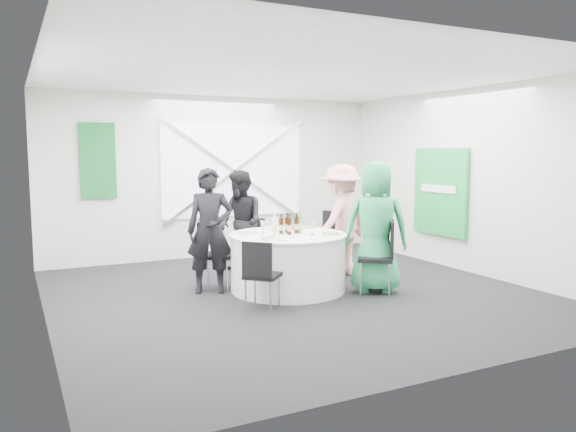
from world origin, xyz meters
name	(u,v)px	position (x,y,z in m)	size (l,w,h in m)	color
floor	(295,293)	(0.00, 0.00, 0.00)	(6.00, 6.00, 0.00)	black
ceiling	(295,75)	(0.00, 0.00, 2.80)	(6.00, 6.00, 0.00)	silver
wall_back	(217,177)	(0.00, 3.00, 1.40)	(6.00, 6.00, 0.00)	silver
wall_front	(465,208)	(0.00, -3.00, 1.40)	(6.00, 6.00, 0.00)	silver
wall_left	(40,195)	(-3.00, 0.00, 1.40)	(6.00, 6.00, 0.00)	silver
wall_right	(470,181)	(3.00, 0.00, 1.40)	(6.00, 6.00, 0.00)	silver
window_panel	(234,171)	(0.30, 2.96, 1.50)	(2.60, 0.03, 1.60)	white
window_brace_a	(234,171)	(0.30, 2.92, 1.50)	(0.05, 0.05, 3.16)	silver
window_brace_b	(234,171)	(0.30, 2.92, 1.50)	(0.05, 0.05, 3.16)	silver
green_banner	(98,161)	(-2.00, 2.95, 1.70)	(0.55, 0.04, 1.20)	#125C2C
green_sign	(440,192)	(2.94, 0.60, 1.20)	(0.05, 1.20, 1.40)	green
banquet_table	(288,262)	(0.00, 0.20, 0.38)	(1.56, 1.56, 0.76)	white
chair_back	(256,242)	(0.05, 1.38, 0.48)	(0.39, 0.40, 0.82)	black
chair_back_left	(211,249)	(-0.89, 0.76, 0.54)	(0.58, 0.58, 0.92)	black
chair_back_right	(331,238)	(0.99, 0.76, 0.56)	(0.59, 0.59, 0.96)	black
chair_front_right	(382,251)	(1.00, -0.54, 0.57)	(0.62, 0.61, 0.97)	black
chair_front_left	(260,270)	(-0.74, -0.56, 0.48)	(0.53, 0.53, 0.83)	black
person_man_back_left	(210,231)	(-0.96, 0.55, 0.82)	(0.60, 0.39, 1.64)	black
person_man_back	(241,223)	(-0.20, 1.38, 0.79)	(0.76, 0.42, 1.57)	black
person_woman_pink	(342,220)	(1.11, 0.64, 0.83)	(1.07, 0.50, 1.66)	pink
person_woman_green	(376,227)	(1.00, -0.39, 0.87)	(0.85, 0.55, 1.73)	#2A9D5E
plate_back	(273,228)	(0.05, 0.80, 0.77)	(0.25, 0.25, 0.01)	white
plate_back_left	(247,233)	(-0.47, 0.48, 0.77)	(0.29, 0.29, 0.01)	white
plate_back_right	(304,228)	(0.43, 0.55, 0.78)	(0.27, 0.27, 0.04)	white
plate_front_right	(330,234)	(0.46, -0.11, 0.78)	(0.30, 0.30, 0.04)	white
plate_front_left	(276,239)	(-0.36, -0.19, 0.77)	(0.25, 0.25, 0.01)	white
napkin	(267,237)	(-0.45, -0.12, 0.80)	(0.16, 0.11, 0.04)	white
beer_bottle_a	(281,226)	(-0.08, 0.25, 0.87)	(0.06, 0.06, 0.27)	#39180A
beer_bottle_b	(287,225)	(0.03, 0.30, 0.86)	(0.06, 0.06, 0.27)	#39180A
beer_bottle_c	(296,225)	(0.13, 0.21, 0.87)	(0.06, 0.06, 0.28)	#39180A
beer_bottle_d	(289,227)	(-0.02, 0.13, 0.87)	(0.06, 0.06, 0.28)	#39180A
green_water_bottle	(299,224)	(0.18, 0.22, 0.88)	(0.08, 0.08, 0.30)	green
clear_water_bottle	(274,227)	(-0.23, 0.14, 0.88)	(0.08, 0.08, 0.29)	white
wine_glass_a	(263,227)	(-0.39, 0.13, 0.88)	(0.07, 0.07, 0.17)	white
wine_glass_b	(263,224)	(-0.29, 0.39, 0.88)	(0.07, 0.07, 0.17)	white
wine_glass_c	(269,222)	(-0.12, 0.56, 0.88)	(0.07, 0.07, 0.17)	white
wine_glass_d	(312,226)	(0.21, -0.06, 0.88)	(0.07, 0.07, 0.17)	white
wine_glass_e	(313,225)	(0.29, 0.05, 0.88)	(0.07, 0.07, 0.17)	white
wine_glass_f	(293,228)	(-0.09, -0.13, 0.88)	(0.07, 0.07, 0.17)	white
fork_a	(248,232)	(-0.39, 0.62, 0.76)	(0.01, 0.15, 0.01)	silver
knife_a	(246,236)	(-0.57, 0.29, 0.76)	(0.01, 0.15, 0.01)	silver
fork_b	(328,237)	(0.35, -0.26, 0.76)	(0.01, 0.15, 0.01)	silver
knife_b	(331,234)	(0.52, -0.05, 0.76)	(0.01, 0.15, 0.01)	silver
fork_c	(282,228)	(0.18, 0.75, 0.76)	(0.01, 0.15, 0.01)	silver
knife_c	(258,230)	(-0.21, 0.74, 0.76)	(0.01, 0.15, 0.01)	silver
fork_d	(260,239)	(-0.52, -0.05, 0.76)	(0.01, 0.15, 0.01)	silver
knife_d	(283,241)	(-0.31, -0.28, 0.76)	(0.01, 0.15, 0.01)	silver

